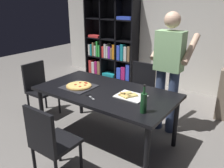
# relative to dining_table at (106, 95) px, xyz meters

# --- Properties ---
(ground_plane) EXTENTS (12.00, 12.00, 0.00)m
(ground_plane) POSITION_rel_dining_table_xyz_m (0.00, 0.00, -0.68)
(ground_plane) COLOR gray
(back_wall) EXTENTS (6.40, 0.10, 2.80)m
(back_wall) POSITION_rel_dining_table_xyz_m (0.00, 2.60, 0.72)
(back_wall) COLOR silver
(back_wall) RESTS_ON ground_plane
(dining_table) EXTENTS (1.86, 0.98, 0.75)m
(dining_table) POSITION_rel_dining_table_xyz_m (0.00, 0.00, 0.00)
(dining_table) COLOR black
(dining_table) RESTS_ON ground_plane
(chair_near_camera) EXTENTS (0.42, 0.42, 0.90)m
(chair_near_camera) POSITION_rel_dining_table_xyz_m (-0.00, -0.98, -0.17)
(chair_near_camera) COLOR black
(chair_near_camera) RESTS_ON ground_plane
(chair_far_side) EXTENTS (0.42, 0.42, 0.90)m
(chair_far_side) POSITION_rel_dining_table_xyz_m (0.00, 0.98, -0.17)
(chair_far_side) COLOR black
(chair_far_side) RESTS_ON ground_plane
(chair_left_end) EXTENTS (0.42, 0.42, 0.90)m
(chair_left_end) POSITION_rel_dining_table_xyz_m (-1.42, 0.00, -0.17)
(chair_left_end) COLOR black
(chair_left_end) RESTS_ON ground_plane
(bookshelf) EXTENTS (1.40, 0.35, 1.95)m
(bookshelf) POSITION_rel_dining_table_xyz_m (-1.60, 2.38, 0.13)
(bookshelf) COLOR black
(bookshelf) RESTS_ON ground_plane
(person_serving_pizza) EXTENTS (0.55, 0.54, 1.75)m
(person_serving_pizza) POSITION_rel_dining_table_xyz_m (0.56, 0.76, 0.31)
(person_serving_pizza) COLOR #38476B
(person_serving_pizza) RESTS_ON ground_plane
(pepperoni_pizza_on_tray) EXTENTS (0.41, 0.41, 0.04)m
(pepperoni_pizza_on_tray) POSITION_rel_dining_table_xyz_m (-0.38, -0.11, 0.08)
(pepperoni_pizza_on_tray) COLOR #2D2D33
(pepperoni_pizza_on_tray) RESTS_ON dining_table
(pizza_slices_on_towel) EXTENTS (0.36, 0.28, 0.03)m
(pizza_slices_on_towel) POSITION_rel_dining_table_xyz_m (0.36, 0.01, 0.08)
(pizza_slices_on_towel) COLOR white
(pizza_slices_on_towel) RESTS_ON dining_table
(wine_bottle) EXTENTS (0.07, 0.07, 0.32)m
(wine_bottle) POSITION_rel_dining_table_xyz_m (0.71, -0.27, 0.19)
(wine_bottle) COLOR #194723
(wine_bottle) RESTS_ON dining_table
(kitchen_scissors) EXTENTS (0.20, 0.13, 0.01)m
(kitchen_scissors) POSITION_rel_dining_table_xyz_m (-0.05, -0.27, 0.07)
(kitchen_scissors) COLOR silver
(kitchen_scissors) RESTS_ON dining_table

